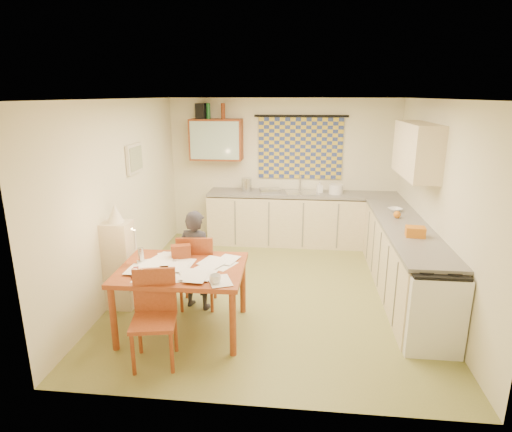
# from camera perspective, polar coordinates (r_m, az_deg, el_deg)

# --- Properties ---
(floor) EXTENTS (4.00, 4.50, 0.02)m
(floor) POSITION_cam_1_polar(r_m,az_deg,el_deg) (5.88, 2.33, -9.94)
(floor) COLOR olive
(floor) RESTS_ON ground
(ceiling) EXTENTS (4.00, 4.50, 0.02)m
(ceiling) POSITION_cam_1_polar(r_m,az_deg,el_deg) (5.29, 2.64, 15.44)
(ceiling) COLOR white
(ceiling) RESTS_ON floor
(wall_back) EXTENTS (4.00, 0.02, 2.50)m
(wall_back) POSITION_cam_1_polar(r_m,az_deg,el_deg) (7.66, 3.58, 6.08)
(wall_back) COLOR beige
(wall_back) RESTS_ON floor
(wall_front) EXTENTS (4.00, 0.02, 2.50)m
(wall_front) POSITION_cam_1_polar(r_m,az_deg,el_deg) (3.31, -0.09, -7.27)
(wall_front) COLOR beige
(wall_front) RESTS_ON floor
(wall_left) EXTENTS (0.02, 4.50, 2.50)m
(wall_left) POSITION_cam_1_polar(r_m,az_deg,el_deg) (5.92, -17.34, 2.47)
(wall_left) COLOR beige
(wall_left) RESTS_ON floor
(wall_right) EXTENTS (0.02, 4.50, 2.50)m
(wall_right) POSITION_cam_1_polar(r_m,az_deg,el_deg) (5.69, 23.11, 1.39)
(wall_right) COLOR beige
(wall_right) RESTS_ON floor
(window_blind) EXTENTS (1.45, 0.03, 1.05)m
(window_blind) POSITION_cam_1_polar(r_m,az_deg,el_deg) (7.56, 5.92, 8.96)
(window_blind) COLOR navy
(window_blind) RESTS_ON wall_back
(curtain_rod) EXTENTS (1.60, 0.04, 0.04)m
(curtain_rod) POSITION_cam_1_polar(r_m,az_deg,el_deg) (7.49, 6.04, 13.12)
(curtain_rod) COLOR black
(curtain_rod) RESTS_ON wall_back
(wall_cabinet) EXTENTS (0.90, 0.34, 0.70)m
(wall_cabinet) POSITION_cam_1_polar(r_m,az_deg,el_deg) (7.55, -5.30, 10.11)
(wall_cabinet) COLOR maroon
(wall_cabinet) RESTS_ON wall_back
(wall_cabinet_glass) EXTENTS (0.84, 0.02, 0.64)m
(wall_cabinet_glass) POSITION_cam_1_polar(r_m,az_deg,el_deg) (7.38, -5.56, 9.98)
(wall_cabinet_glass) COLOR #99B2A5
(wall_cabinet_glass) RESTS_ON wall_back
(upper_cabinet_right) EXTENTS (0.34, 1.30, 0.70)m
(upper_cabinet_right) POSITION_cam_1_polar(r_m,az_deg,el_deg) (6.06, 20.63, 8.25)
(upper_cabinet_right) COLOR beige
(upper_cabinet_right) RESTS_ON wall_right
(framed_print) EXTENTS (0.04, 0.50, 0.40)m
(framed_print) POSITION_cam_1_polar(r_m,az_deg,el_deg) (6.19, -15.90, 7.39)
(framed_print) COLOR beige
(framed_print) RESTS_ON wall_left
(print_canvas) EXTENTS (0.01, 0.42, 0.32)m
(print_canvas) POSITION_cam_1_polar(r_m,az_deg,el_deg) (6.18, -15.68, 7.39)
(print_canvas) COLOR #B9B8A3
(print_canvas) RESTS_ON wall_left
(counter_back) EXTENTS (3.30, 0.62, 0.92)m
(counter_back) POSITION_cam_1_polar(r_m,az_deg,el_deg) (7.53, 6.28, -0.39)
(counter_back) COLOR beige
(counter_back) RESTS_ON floor
(counter_right) EXTENTS (0.62, 2.95, 0.92)m
(counter_right) POSITION_cam_1_polar(r_m,az_deg,el_deg) (6.00, 18.99, -5.48)
(counter_right) COLOR beige
(counter_right) RESTS_ON floor
(stove) EXTENTS (0.57, 0.57, 0.88)m
(stove) POSITION_cam_1_polar(r_m,az_deg,el_deg) (4.86, 22.25, -11.14)
(stove) COLOR white
(stove) RESTS_ON floor
(sink) EXTENTS (0.61, 0.52, 0.10)m
(sink) POSITION_cam_1_polar(r_m,az_deg,el_deg) (7.42, 6.12, 2.79)
(sink) COLOR silver
(sink) RESTS_ON counter_back
(tap) EXTENTS (0.04, 0.04, 0.28)m
(tap) POSITION_cam_1_polar(r_m,az_deg,el_deg) (7.56, 5.92, 4.43)
(tap) COLOR silver
(tap) RESTS_ON counter_back
(dish_rack) EXTENTS (0.41, 0.37, 0.06)m
(dish_rack) POSITION_cam_1_polar(r_m,az_deg,el_deg) (7.43, 1.89, 3.43)
(dish_rack) COLOR silver
(dish_rack) RESTS_ON counter_back
(kettle) EXTENTS (0.22, 0.22, 0.24)m
(kettle) POSITION_cam_1_polar(r_m,az_deg,el_deg) (7.45, -1.26, 4.18)
(kettle) COLOR silver
(kettle) RESTS_ON counter_back
(mixing_bowl) EXTENTS (0.31, 0.31, 0.16)m
(mixing_bowl) POSITION_cam_1_polar(r_m,az_deg,el_deg) (7.42, 10.60, 3.55)
(mixing_bowl) COLOR white
(mixing_bowl) RESTS_ON counter_back
(soap_bottle) EXTENTS (0.14, 0.14, 0.19)m
(soap_bottle) POSITION_cam_1_polar(r_m,az_deg,el_deg) (7.45, 8.49, 3.84)
(soap_bottle) COLOR white
(soap_bottle) RESTS_ON counter_back
(bowl) EXTENTS (0.33, 0.33, 0.05)m
(bowl) POSITION_cam_1_polar(r_m,az_deg,el_deg) (6.52, 18.06, 0.81)
(bowl) COLOR white
(bowl) RESTS_ON counter_right
(orange_bag) EXTENTS (0.24, 0.18, 0.12)m
(orange_bag) POSITION_cam_1_polar(r_m,az_deg,el_deg) (5.42, 20.48, -1.98)
(orange_bag) COLOR #CB6E16
(orange_bag) RESTS_ON counter_right
(fruit_orange) EXTENTS (0.10, 0.10, 0.10)m
(fruit_orange) POSITION_cam_1_polar(r_m,az_deg,el_deg) (6.15, 18.29, 0.18)
(fruit_orange) COLOR #CB6E16
(fruit_orange) RESTS_ON counter_right
(speaker) EXTENTS (0.18, 0.21, 0.26)m
(speaker) POSITION_cam_1_polar(r_m,az_deg,el_deg) (7.57, -7.31, 13.72)
(speaker) COLOR black
(speaker) RESTS_ON wall_cabinet
(bottle_green) EXTENTS (0.08, 0.08, 0.26)m
(bottle_green) POSITION_cam_1_polar(r_m,az_deg,el_deg) (7.54, -6.38, 13.74)
(bottle_green) COLOR #195926
(bottle_green) RESTS_ON wall_cabinet
(bottle_brown) EXTENTS (0.09, 0.09, 0.26)m
(bottle_brown) POSITION_cam_1_polar(r_m,az_deg,el_deg) (7.49, -4.41, 13.77)
(bottle_brown) COLOR maroon
(bottle_brown) RESTS_ON wall_cabinet
(dining_table) EXTENTS (1.37, 1.06, 0.75)m
(dining_table) POSITION_cam_1_polar(r_m,az_deg,el_deg) (4.88, -9.67, -10.77)
(dining_table) COLOR maroon
(dining_table) RESTS_ON floor
(chair_far) EXTENTS (0.47, 0.47, 0.95)m
(chair_far) POSITION_cam_1_polar(r_m,az_deg,el_deg) (5.40, -7.71, -8.94)
(chair_far) COLOR maroon
(chair_far) RESTS_ON floor
(chair_near) EXTENTS (0.49, 0.49, 0.92)m
(chair_near) POSITION_cam_1_polar(r_m,az_deg,el_deg) (4.44, -13.32, -15.26)
(chair_near) COLOR maroon
(chair_near) RESTS_ON floor
(person) EXTENTS (0.61, 0.53, 1.24)m
(person) POSITION_cam_1_polar(r_m,az_deg,el_deg) (5.25, -7.97, -5.83)
(person) COLOR black
(person) RESTS_ON floor
(shelf_stand) EXTENTS (0.32, 0.30, 1.09)m
(shelf_stand) POSITION_cam_1_polar(r_m,az_deg,el_deg) (5.50, -17.69, -6.25)
(shelf_stand) COLOR beige
(shelf_stand) RESTS_ON floor
(lampshade) EXTENTS (0.20, 0.20, 0.22)m
(lampshade) POSITION_cam_1_polar(r_m,az_deg,el_deg) (5.30, -18.28, 0.36)
(lampshade) COLOR beige
(lampshade) RESTS_ON shelf_stand
(letter_rack) EXTENTS (0.24, 0.16, 0.16)m
(letter_rack) POSITION_cam_1_polar(r_m,az_deg,el_deg) (4.95, -9.98, -4.71)
(letter_rack) COLOR maroon
(letter_rack) RESTS_ON dining_table
(mug) EXTENTS (0.15, 0.15, 0.09)m
(mug) POSITION_cam_1_polar(r_m,az_deg,el_deg) (4.28, -5.46, -8.38)
(mug) COLOR white
(mug) RESTS_ON dining_table
(magazine) EXTENTS (0.37, 0.40, 0.03)m
(magazine) POSITION_cam_1_polar(r_m,az_deg,el_deg) (4.67, -16.20, -7.30)
(magazine) COLOR maroon
(magazine) RESTS_ON dining_table
(book) EXTENTS (0.31, 0.33, 0.02)m
(book) POSITION_cam_1_polar(r_m,az_deg,el_deg) (4.77, -14.94, -6.75)
(book) COLOR #CB6E16
(book) RESTS_ON dining_table
(orange_box) EXTENTS (0.14, 0.11, 0.04)m
(orange_box) POSITION_cam_1_polar(r_m,az_deg,el_deg) (4.56, -14.78, -7.63)
(orange_box) COLOR #CB6E16
(orange_box) RESTS_ON dining_table
(eyeglasses) EXTENTS (0.14, 0.06, 0.02)m
(eyeglasses) POSITION_cam_1_polar(r_m,az_deg,el_deg) (4.43, -9.21, -8.22)
(eyeglasses) COLOR black
(eyeglasses) RESTS_ON dining_table
(candle_holder) EXTENTS (0.06, 0.06, 0.18)m
(candle_holder) POSITION_cam_1_polar(r_m,az_deg,el_deg) (4.90, -15.07, -5.12)
(candle_holder) COLOR silver
(candle_holder) RESTS_ON dining_table
(candle) EXTENTS (0.03, 0.03, 0.22)m
(candle) POSITION_cam_1_polar(r_m,az_deg,el_deg) (4.80, -15.83, -3.06)
(candle) COLOR white
(candle) RESTS_ON dining_table
(candle_flame) EXTENTS (0.02, 0.02, 0.02)m
(candle_flame) POSITION_cam_1_polar(r_m,az_deg,el_deg) (4.77, -16.22, -1.70)
(candle_flame) COLOR #FFCC66
(candle_flame) RESTS_ON dining_table
(papers) EXTENTS (1.18, 0.94, 0.03)m
(papers) POSITION_cam_1_polar(r_m,az_deg,el_deg) (4.67, -9.35, -6.81)
(papers) COLOR white
(papers) RESTS_ON dining_table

